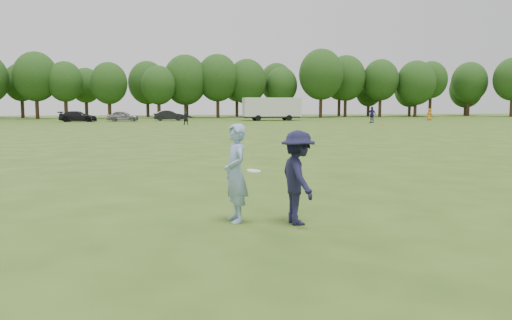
# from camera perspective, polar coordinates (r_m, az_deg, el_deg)

# --- Properties ---
(ground) EXTENTS (200.00, 200.00, 0.00)m
(ground) POSITION_cam_1_polar(r_m,az_deg,el_deg) (10.24, 2.41, -6.36)
(ground) COLOR #2F4D15
(ground) RESTS_ON ground
(thrower) EXTENTS (0.54, 0.74, 1.89)m
(thrower) POSITION_cam_1_polar(r_m,az_deg,el_deg) (9.55, -2.34, -1.52)
(thrower) COLOR #86A4CF
(thrower) RESTS_ON ground
(defender) EXTENTS (0.73, 1.18, 1.77)m
(defender) POSITION_cam_1_polar(r_m,az_deg,el_deg) (9.41, 4.82, -2.01)
(defender) COLOR #171733
(defender) RESTS_ON ground
(player_far_b) EXTENTS (1.05, 1.25, 2.00)m
(player_far_b) POSITION_cam_1_polar(r_m,az_deg,el_deg) (63.12, 13.09, 5.07)
(player_far_b) COLOR navy
(player_far_b) RESTS_ON ground
(player_far_c) EXTENTS (0.94, 0.96, 1.67)m
(player_far_c) POSITION_cam_1_polar(r_m,az_deg,el_deg) (75.81, 19.21, 4.94)
(player_far_c) COLOR orange
(player_far_c) RESTS_ON ground
(player_far_d) EXTENTS (1.49, 0.59, 1.57)m
(player_far_d) POSITION_cam_1_polar(r_m,az_deg,el_deg) (55.87, -8.02, 4.80)
(player_far_d) COLOR #242424
(player_far_d) RESTS_ON ground
(car_d) EXTENTS (4.98, 2.55, 1.38)m
(car_d) POSITION_cam_1_polar(r_m,az_deg,el_deg) (69.11, -19.68, 4.70)
(car_d) COLOR black
(car_d) RESTS_ON ground
(car_e) EXTENTS (4.25, 2.05, 1.40)m
(car_e) POSITION_cam_1_polar(r_m,az_deg,el_deg) (69.22, -14.96, 4.87)
(car_e) COLOR gray
(car_e) RESTS_ON ground
(car_f) EXTENTS (4.39, 1.78, 1.42)m
(car_f) POSITION_cam_1_polar(r_m,az_deg,el_deg) (70.46, -9.87, 5.02)
(car_f) COLOR black
(car_f) RESTS_ON ground
(field_cone) EXTENTS (0.28, 0.28, 0.30)m
(field_cone) POSITION_cam_1_polar(r_m,az_deg,el_deg) (53.92, 14.20, 3.94)
(field_cone) COLOR #ED550C
(field_cone) RESTS_ON ground
(disc_in_play) EXTENTS (0.30, 0.30, 0.07)m
(disc_in_play) POSITION_cam_1_polar(r_m,az_deg,el_deg) (9.35, -0.26, -1.27)
(disc_in_play) COLOR white
(disc_in_play) RESTS_ON ground
(cargo_trailer) EXTENTS (9.00, 2.75, 3.20)m
(cargo_trailer) POSITION_cam_1_polar(r_m,az_deg,el_deg) (70.23, 1.81, 5.98)
(cargo_trailer) COLOR silver
(cargo_trailer) RESTS_ON ground
(treeline) EXTENTS (130.35, 18.39, 11.74)m
(treeline) POSITION_cam_1_polar(r_m,az_deg,el_deg) (86.84, -8.17, 8.95)
(treeline) COLOR #332114
(treeline) RESTS_ON ground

